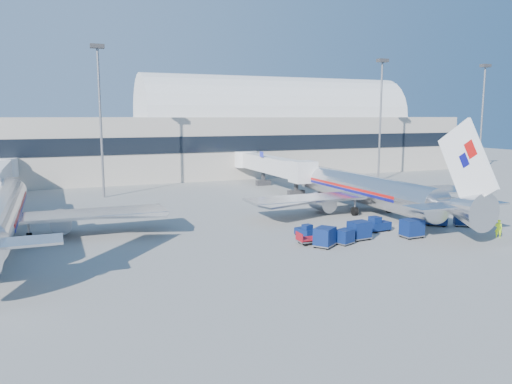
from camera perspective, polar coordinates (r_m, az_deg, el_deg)
name	(u,v)px	position (r m, az deg, el deg)	size (l,w,h in m)	color
ground	(316,226)	(56.38, 6.84, -3.91)	(260.00, 260.00, 0.00)	gray
terminal	(123,140)	(104.98, -14.99, 5.80)	(170.00, 28.15, 21.00)	#B2AA9E
airliner_main	(368,190)	(64.85, 12.70, 0.22)	(32.00, 37.26, 12.07)	silver
jetbridge_near	(268,165)	(86.46, 1.41, 3.16)	(4.40, 27.50, 6.25)	silver
mast_west	(100,99)	(78.42, -17.44, 10.16)	(2.00, 1.20, 22.60)	slate
mast_east	(381,102)	(96.59, 14.09, 9.93)	(2.00, 1.20, 22.60)	slate
mast_far_east	(483,103)	(113.12, 24.51, 9.20)	(2.00, 1.20, 22.60)	slate
barrier_near	(431,208)	(68.21, 19.37, -1.76)	(3.00, 0.55, 0.90)	#9E9E96
barrier_mid	(451,207)	(70.43, 21.39, -1.55)	(3.00, 0.55, 0.90)	#9E9E96
barrier_far	(470,205)	(72.72, 23.28, -1.36)	(3.00, 0.55, 0.90)	#9E9E96
tug_lead	(378,225)	(54.94, 13.77, -3.63)	(2.63, 1.50, 1.64)	#0A1A4B
tug_right	(435,219)	(59.68, 19.80, -2.95)	(2.56, 2.62, 1.59)	#0A1A4B
tug_left	(305,231)	(51.36, 5.59, -4.44)	(1.48, 2.22, 1.33)	#0A1A4B
cart_train_a	(359,230)	(50.77, 11.72, -4.28)	(2.28, 1.84, 1.86)	#0A1A4B
cart_train_b	(345,236)	(48.76, 10.13, -5.02)	(2.04, 1.82, 1.47)	#0A1A4B
cart_train_c	(325,237)	(47.44, 7.86, -5.08)	(2.67, 2.57, 1.87)	#0A1A4B
cart_solo_near	(412,228)	(52.95, 17.39, -3.95)	(2.21, 1.72, 1.89)	#0A1A4B
cart_solo_far	(462,219)	(60.40, 22.47, -2.89)	(2.14, 2.03, 1.50)	#0A1A4B
cart_open_red	(310,240)	(48.46, 6.14, -5.45)	(2.32, 1.68, 0.60)	slate
ramp_worker	(499,229)	(56.19, 25.97, -3.79)	(0.69, 0.45, 1.89)	#BDFB1A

